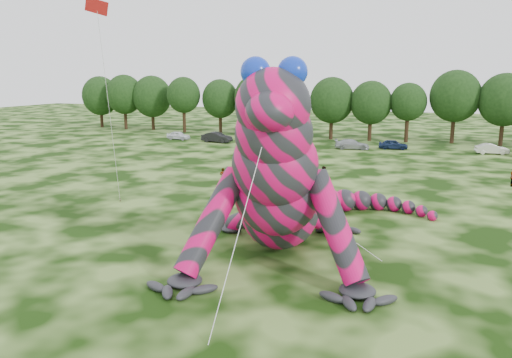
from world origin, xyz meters
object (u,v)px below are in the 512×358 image
object	(u,v)px
car_0	(178,135)
car_3	(352,144)
tree_11	(504,110)
spectator_0	(223,177)
tree_3	(184,105)
car_4	(393,144)
tree_9	(408,113)
tree_7	(332,108)
tree_0	(101,102)
tree_4	(220,106)
car_5	(492,149)
tree_2	(152,103)
car_2	(266,140)
tree_8	(371,111)
inflatable_gecko	(283,154)
car_1	(217,137)
spectator_1	(323,176)
tree_5	(256,105)
tree_6	(285,107)
tree_1	(125,102)
flying_kite	(99,23)
tree_10	(454,107)

from	to	relation	value
car_0	car_3	distance (m)	26.76
tree_11	spectator_0	bearing A→B (deg)	-125.16
tree_3	car_4	size ratio (longest dim) A/B	2.47
tree_9	tree_7	bearing A→B (deg)	-177.22
tree_0	car_4	xyz separation A→B (m)	(54.56, -9.82, -4.10)
tree_4	car_5	bearing A→B (deg)	-12.55
tree_7	car_3	world-z (taller)	tree_7
tree_2	car_4	bearing A→B (deg)	-12.27
tree_9	car_2	xyz separation A→B (m)	(-18.47, -9.94, -3.59)
tree_8	tree_3	bearing A→B (deg)	179.85
car_0	tree_4	bearing A→B (deg)	-7.53
tree_0	car_2	size ratio (longest dim) A/B	1.77
tree_9	car_3	size ratio (longest dim) A/B	1.91
inflatable_gecko	car_5	distance (m)	44.16
tree_4	car_1	bearing A→B (deg)	-68.00
car_1	spectator_1	world-z (taller)	spectator_1
tree_2	car_5	distance (m)	55.97
tree_2	tree_5	world-z (taller)	tree_5
inflatable_gecko	tree_2	bearing A→B (deg)	115.98
tree_6	spectator_1	xyz separation A→B (m)	(13.91, -32.79, -3.82)
tree_1	car_4	world-z (taller)	tree_1
inflatable_gecko	tree_4	size ratio (longest dim) A/B	2.36
tree_11	spectator_0	size ratio (longest dim) A/B	6.40
tree_7	car_1	xyz separation A→B (m)	(-14.94, -9.54, -3.99)
tree_3	tree_6	bearing A→B (deg)	-1.21
spectator_1	tree_0	bearing A→B (deg)	-17.76
tree_3	tree_5	distance (m)	12.67
tree_2	tree_3	world-z (taller)	tree_2
flying_kite	car_3	size ratio (longest dim) A/B	3.33
tree_0	tree_1	xyz separation A→B (m)	(6.20, -1.18, 0.15)
spectator_0	tree_10	bearing A→B (deg)	-133.26
tree_7	tree_1	bearing A→B (deg)	178.13
tree_0	car_3	bearing A→B (deg)	-13.37
tree_2	tree_1	bearing A→B (deg)	-172.42
tree_5	car_5	xyz separation A→B (m)	(35.13, -9.00, -4.25)
car_4	spectator_0	distance (m)	30.76
tree_5	car_0	size ratio (longest dim) A/B	2.64
inflatable_gecko	tree_0	bearing A→B (deg)	122.84
tree_0	tree_6	size ratio (longest dim) A/B	1.00
flying_kite	tree_11	bearing A→B (deg)	59.56
car_5	car_1	bearing A→B (deg)	83.28
spectator_1	spectator_0	world-z (taller)	spectator_1
tree_3	tree_11	xyz separation A→B (m)	(49.50, 1.13, 0.31)
tree_5	spectator_1	size ratio (longest dim) A/B	5.32
tree_6	spectator_0	xyz separation A→B (m)	(5.29, -35.48, -3.96)
tree_8	car_1	size ratio (longest dim) A/B	1.96
tree_4	spectator_0	world-z (taller)	tree_4
tree_9	spectator_1	distance (m)	33.95
tree_10	car_4	xyz separation A→B (m)	(-7.40, -9.17, -4.60)
tree_6	car_4	distance (m)	19.44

